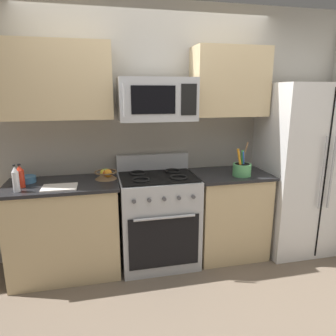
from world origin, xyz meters
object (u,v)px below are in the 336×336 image
Objects in this scene: utensil_crock at (242,169)px; range_oven at (158,219)px; bottle_hot_sauce at (20,177)px; prep_bowl at (27,179)px; apple_loose at (109,174)px; refrigerator at (303,169)px; bottle_vinegar at (16,179)px; microwave at (156,99)px; cutting_board at (60,187)px; fruit_basket at (106,174)px.

range_oven is at bearing 171.30° from utensil_crock.
prep_bowl is at bearing 82.58° from bottle_hot_sauce.
apple_loose is at bearing 170.64° from utensil_crock.
utensil_crock reaches higher than prep_bowl.
bottle_vinegar is (-2.86, -0.16, 0.11)m from refrigerator.
bottle_vinegar is 1.50× the size of prep_bowl.
microwave reaches higher than utensil_crock.
microwave is 1.40m from bottle_hot_sauce.
cutting_board is at bearing -176.82° from refrigerator.
microwave is (-0.00, 0.03, 1.19)m from range_oven.
microwave is at bearing 90.08° from range_oven.
microwave reaches higher than bottle_vinegar.
range_oven reaches higher than fruit_basket.
microwave is (-1.62, 0.04, 0.75)m from refrigerator.
microwave reaches higher than refrigerator.
cutting_board is at bearing -151.96° from fruit_basket.
microwave is 4.53× the size of prep_bowl.
refrigerator is at bearing 0.64° from bottle_hot_sauce.
cutting_board is 1.88× the size of prep_bowl.
range_oven is 5.12× the size of bottle_hot_sauce.
bottle_vinegar is at bearing -161.26° from apple_loose.
bottle_vinegar is 0.13m from bottle_hot_sauce.
refrigerator reaches higher than bottle_vinegar.
refrigerator is 7.71× the size of bottle_vinegar.
fruit_basket is 0.46m from cutting_board.
fruit_basket is at bearing 176.10° from microwave.
range_oven is at bearing 9.89° from cutting_board.
refrigerator reaches higher than prep_bowl.
fruit_basket is at bearing 17.39° from bottle_vinegar.
microwave is 3.01× the size of bottle_vinegar.
fruit_basket is (-1.33, 0.19, -0.02)m from utensil_crock.
bottle_hot_sauce is at bearing -176.53° from microwave.
bottle_hot_sauce is at bearing 161.88° from cutting_board.
prep_bowl is at bearing 173.57° from utensil_crock.
cutting_board is (-0.90, -0.18, -0.74)m from microwave.
bottle_vinegar is at bearing -162.61° from fruit_basket.
fruit_basket is at bearing -132.23° from apple_loose.
utensil_crock is at bearing -2.17° from bottle_hot_sauce.
bottle_hot_sauce is at bearing -97.42° from prep_bowl.
microwave is at bearing 169.59° from utensil_crock.
bottle_hot_sauce is (-2.07, 0.08, 0.03)m from utensil_crock.
prep_bowl reaches higher than cutting_board.
prep_bowl is (-2.83, 0.12, 0.03)m from refrigerator.
cutting_board is at bearing -179.02° from utensil_crock.
refrigerator reaches higher than fruit_basket.
range_oven is at bearing -6.83° from fruit_basket.
cutting_board is (-1.74, -0.03, -0.06)m from utensil_crock.
microwave is 3.28× the size of fruit_basket.
fruit_basket reaches higher than apple_loose.
fruit_basket is 0.92× the size of bottle_vinegar.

